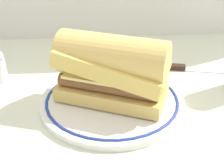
% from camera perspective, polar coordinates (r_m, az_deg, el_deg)
% --- Properties ---
extents(ground_plane, '(1.50, 1.50, 0.00)m').
position_cam_1_polar(ground_plane, '(0.63, -2.02, -2.80)').
color(ground_plane, silver).
extents(plate, '(0.28, 0.28, 0.01)m').
position_cam_1_polar(plate, '(0.62, 0.00, -3.01)').
color(plate, white).
rests_on(plate, ground_plane).
extents(sausage_sandwich, '(0.22, 0.17, 0.13)m').
position_cam_1_polar(sausage_sandwich, '(0.58, 0.00, 2.84)').
color(sausage_sandwich, '#DEBB61').
rests_on(sausage_sandwich, plate).
extents(butter_knife, '(0.15, 0.05, 0.01)m').
position_cam_1_polar(butter_knife, '(0.76, 13.57, 2.73)').
color(butter_knife, silver).
rests_on(butter_knife, ground_plane).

